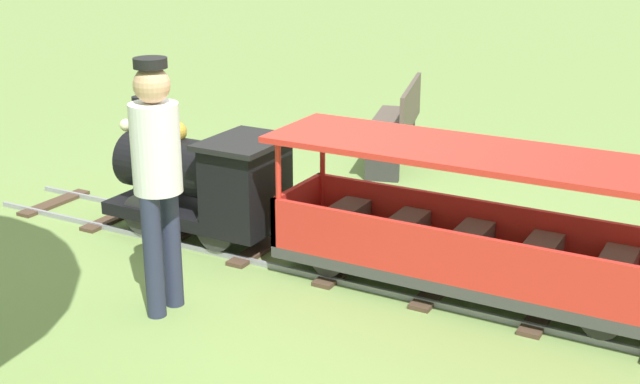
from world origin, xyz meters
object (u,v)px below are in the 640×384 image
locomotive (204,180)px  park_bench (397,124)px  conductor_person (157,167)px  passenger_car (468,237)px

locomotive → park_bench: size_ratio=1.06×
park_bench → conductor_person: bearing=-179.4°
locomotive → park_bench: (2.56, -0.47, -0.07)m
locomotive → park_bench: locomotive is taller
conductor_person → park_bench: bearing=0.6°
locomotive → conductor_person: size_ratio=0.89×
park_bench → passenger_car: bearing=-147.3°
locomotive → conductor_person: (-1.12, -0.50, 0.47)m
conductor_person → park_bench: (3.68, 0.04, -0.54)m
passenger_car → park_bench: size_ratio=1.99×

